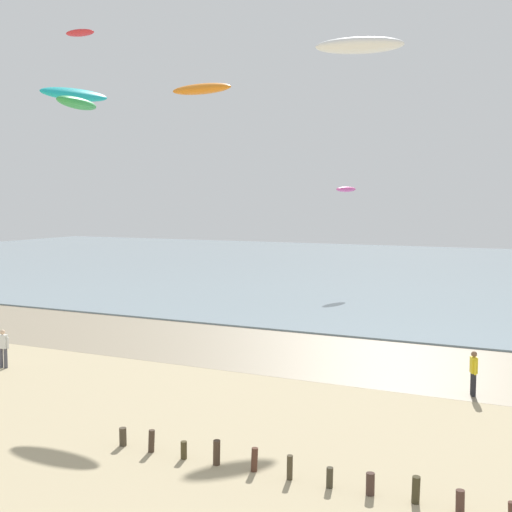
% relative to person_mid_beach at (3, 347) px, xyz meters
% --- Properties ---
extents(wet_sand_strip, '(120.00, 8.84, 0.01)m').
position_rel_person_mid_beach_xyz_m(wet_sand_strip, '(13.02, 8.12, -0.91)').
color(wet_sand_strip, gray).
rests_on(wet_sand_strip, ground).
extents(sea, '(160.00, 70.00, 0.10)m').
position_rel_person_mid_beach_xyz_m(sea, '(13.02, 47.54, -0.87)').
color(sea, '#7F939E').
rests_on(sea, ground).
extents(groyne_mid, '(12.15, 0.31, 0.72)m').
position_rel_person_mid_beach_xyz_m(groyne_mid, '(16.07, -5.19, -0.61)').
color(groyne_mid, '#453B2C').
rests_on(groyne_mid, ground).
extents(person_mid_beach, '(0.56, 0.29, 1.71)m').
position_rel_person_mid_beach_xyz_m(person_mid_beach, '(0.00, 0.00, 0.00)').
color(person_mid_beach, '#4C4C56').
rests_on(person_mid_beach, ground).
extents(person_left_flank, '(0.33, 0.54, 1.71)m').
position_rel_person_mid_beach_xyz_m(person_left_flank, '(19.23, 4.51, 0.00)').
color(person_left_flank, '#232328').
rests_on(person_left_flank, ground).
extents(kite_aloft_0, '(1.44, 3.03, 0.48)m').
position_rel_person_mid_beach_xyz_m(kite_aloft_0, '(2.98, 1.72, 10.61)').
color(kite_aloft_0, green).
extents(kite_aloft_5, '(1.56, 2.81, 0.52)m').
position_rel_person_mid_beach_xyz_m(kite_aloft_5, '(6.01, 31.06, 7.35)').
color(kite_aloft_5, '#E54C99').
extents(kite_aloft_6, '(3.28, 1.20, 0.74)m').
position_rel_person_mid_beach_xyz_m(kite_aloft_6, '(5.87, 7.42, 11.88)').
color(kite_aloft_6, orange).
extents(kite_aloft_10, '(2.19, 0.98, 0.54)m').
position_rel_person_mid_beach_xyz_m(kite_aloft_10, '(-7.08, 14.01, 17.46)').
color(kite_aloft_10, red).
extents(kite_aloft_11, '(3.39, 1.88, 0.65)m').
position_rel_person_mid_beach_xyz_m(kite_aloft_11, '(15.15, 2.71, 12.04)').
color(kite_aloft_11, white).
extents(kite_aloft_12, '(2.69, 3.70, 0.96)m').
position_rel_person_mid_beach_xyz_m(kite_aloft_12, '(-0.24, 5.33, 11.73)').
color(kite_aloft_12, '#19B2B7').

